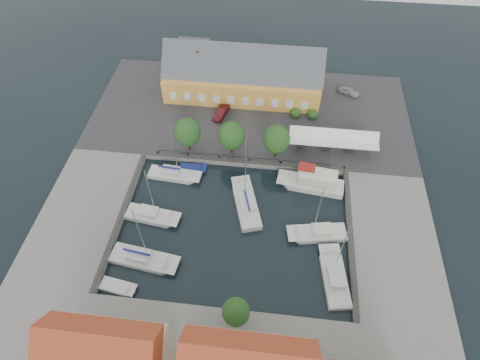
# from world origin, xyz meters

# --- Properties ---
(ground) EXTENTS (140.00, 140.00, 0.00)m
(ground) POSITION_xyz_m (0.00, 0.00, 0.00)
(ground) COLOR black
(ground) RESTS_ON ground
(north_quay) EXTENTS (56.00, 26.00, 1.00)m
(north_quay) POSITION_xyz_m (0.00, 23.00, 0.50)
(north_quay) COLOR #2D2D30
(north_quay) RESTS_ON ground
(west_quay) EXTENTS (12.00, 24.00, 1.00)m
(west_quay) POSITION_xyz_m (-22.00, -2.00, 0.50)
(west_quay) COLOR slate
(west_quay) RESTS_ON ground
(east_quay) EXTENTS (12.00, 24.00, 1.00)m
(east_quay) POSITION_xyz_m (22.00, -2.00, 0.50)
(east_quay) COLOR slate
(east_quay) RESTS_ON ground
(quay_edge_fittings) EXTENTS (56.00, 24.72, 0.40)m
(quay_edge_fittings) POSITION_xyz_m (0.02, 4.75, 1.06)
(quay_edge_fittings) COLOR #383533
(quay_edge_fittings) RESTS_ON north_quay
(warehouse) EXTENTS (28.56, 14.00, 9.55)m
(warehouse) POSITION_xyz_m (-2.60, 28.36, 4.43)
(warehouse) COLOR gold
(warehouse) RESTS_ON north_quay
(tent_canopy) EXTENTS (14.00, 4.00, 2.83)m
(tent_canopy) POSITION_xyz_m (14.00, 14.50, 3.68)
(tent_canopy) COLOR white
(tent_canopy) RESTS_ON north_quay
(quay_trees) EXTENTS (18.20, 4.20, 6.30)m
(quay_trees) POSITION_xyz_m (-2.00, 12.00, 4.88)
(quay_trees) COLOR black
(quay_trees) RESTS_ON north_quay
(car_silver) EXTENTS (4.28, 3.12, 1.35)m
(car_silver) POSITION_xyz_m (17.74, 29.59, 1.68)
(car_silver) COLOR #ACAFB4
(car_silver) RESTS_ON north_quay
(car_red) EXTENTS (2.60, 4.63, 1.44)m
(car_red) POSITION_xyz_m (-5.04, 20.91, 1.72)
(car_red) COLOR #501216
(car_red) RESTS_ON north_quay
(center_sailboat) EXTENTS (5.61, 10.13, 13.38)m
(center_sailboat) POSITION_xyz_m (1.35, 2.31, 0.36)
(center_sailboat) COLOR silver
(center_sailboat) RESTS_ON ground
(trawler) EXTENTS (10.56, 4.23, 5.00)m
(trawler) POSITION_xyz_m (11.15, 7.20, 1.02)
(trawler) COLOR silver
(trawler) RESTS_ON ground
(east_boat_b) EXTENTS (8.70, 4.13, 11.46)m
(east_boat_b) POSITION_xyz_m (11.93, -1.52, 0.26)
(east_boat_b) COLOR silver
(east_boat_b) RESTS_ON ground
(east_boat_c) EXTENTS (4.17, 9.47, 11.64)m
(east_boat_c) POSITION_xyz_m (13.93, -8.07, 0.26)
(east_boat_c) COLOR silver
(east_boat_c) RESTS_ON ground
(west_boat_a) EXTENTS (8.65, 3.01, 11.26)m
(west_boat_a) POSITION_xyz_m (-10.66, 6.84, 0.27)
(west_boat_a) COLOR silver
(west_boat_a) RESTS_ON ground
(west_boat_c) EXTENTS (8.37, 3.60, 11.02)m
(west_boat_c) POSITION_xyz_m (-12.10, -1.23, 0.26)
(west_boat_c) COLOR silver
(west_boat_c) RESTS_ON ground
(west_boat_d) EXTENTS (9.77, 4.09, 12.55)m
(west_boat_d) POSITION_xyz_m (-11.46, -8.26, 0.27)
(west_boat_d) COLOR silver
(west_boat_d) RESTS_ON ground
(launch_sw) EXTENTS (4.98, 2.50, 0.98)m
(launch_sw) POSITION_xyz_m (-13.64, -12.46, 0.09)
(launch_sw) COLOR silver
(launch_sw) RESTS_ON ground
(launch_nw) EXTENTS (4.42, 1.87, 0.88)m
(launch_nw) POSITION_xyz_m (-7.97, 8.59, 0.09)
(launch_nw) COLOR navy
(launch_nw) RESTS_ON ground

